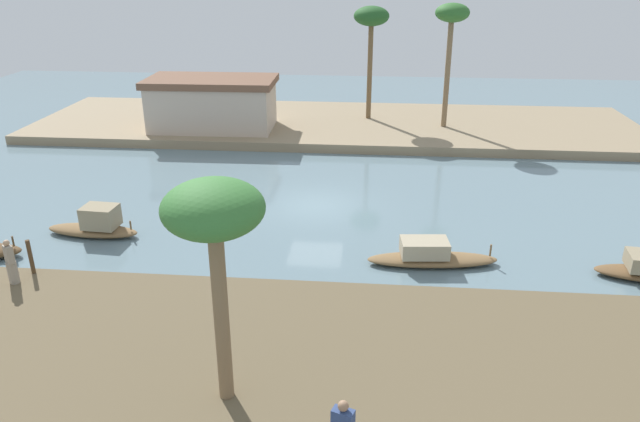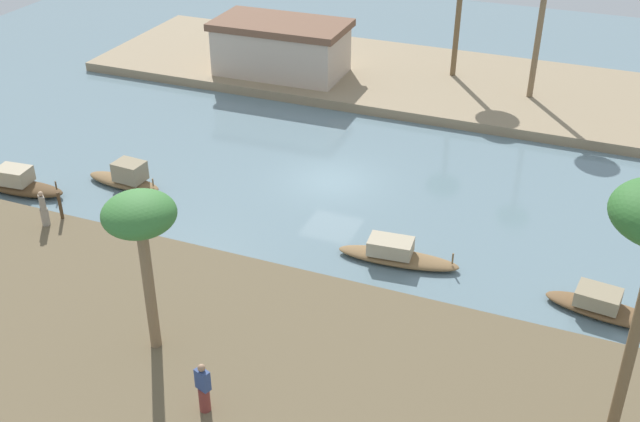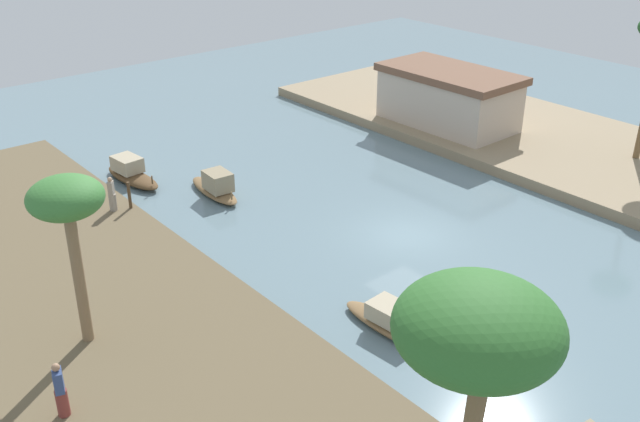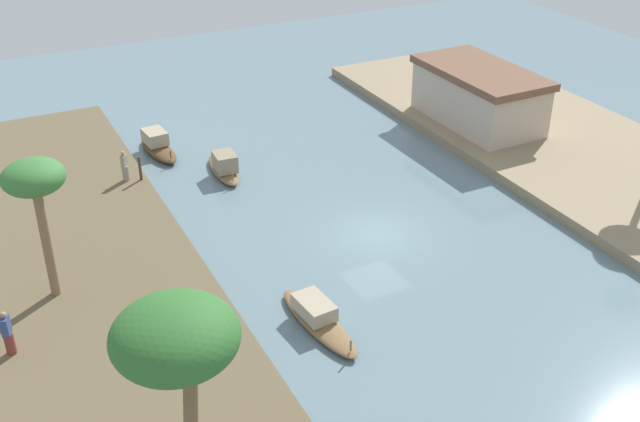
# 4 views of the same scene
# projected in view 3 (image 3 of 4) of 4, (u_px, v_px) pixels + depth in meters

# --- Properties ---
(river_water) EXTENTS (66.01, 66.01, 0.00)m
(river_water) POSITION_uv_depth(u_px,v_px,m) (407.00, 235.00, 30.54)
(river_water) COLOR slate
(river_water) RESTS_ON ground
(riverbank_left) EXTENTS (39.15, 11.14, 0.53)m
(riverbank_left) POSITION_uv_depth(u_px,v_px,m) (106.00, 356.00, 22.71)
(riverbank_left) COLOR brown
(riverbank_left) RESTS_ON ground
(riverbank_right) EXTENTS (39.15, 11.14, 0.53)m
(riverbank_right) POSITION_uv_depth(u_px,v_px,m) (587.00, 155.00, 38.13)
(riverbank_right) COLOR #937F60
(riverbank_right) RESTS_ON ground
(sampan_midstream) EXTENTS (4.85, 1.58, 0.97)m
(sampan_midstream) POSITION_uv_depth(u_px,v_px,m) (398.00, 325.00, 24.08)
(sampan_midstream) COLOR brown
(sampan_midstream) RESTS_ON river_water
(sampan_open_hull) EXTENTS (3.88, 1.37, 1.28)m
(sampan_open_hull) POSITION_uv_depth(u_px,v_px,m) (216.00, 187.00, 33.92)
(sampan_open_hull) COLOR brown
(sampan_open_hull) RESTS_ON river_water
(sampan_near_left_bank) EXTENTS (4.04, 1.60, 1.20)m
(sampan_near_left_bank) POSITION_uv_depth(u_px,v_px,m) (131.00, 173.00, 35.45)
(sampan_near_left_bank) COLOR brown
(sampan_near_left_bank) RESTS_ON river_water
(person_on_near_bank) EXTENTS (0.50, 0.43, 1.71)m
(person_on_near_bank) POSITION_uv_depth(u_px,v_px,m) (60.00, 391.00, 19.59)
(person_on_near_bank) COLOR brown
(person_on_near_bank) RESTS_ON riverbank_left
(person_by_mooring) EXTENTS (0.45, 0.45, 1.54)m
(person_by_mooring) POSITION_uv_depth(u_px,v_px,m) (112.00, 196.00, 31.22)
(person_by_mooring) COLOR gray
(person_by_mooring) RESTS_ON riverbank_left
(mooring_post) EXTENTS (0.14, 0.14, 1.22)m
(mooring_post) POSITION_uv_depth(u_px,v_px,m) (129.00, 195.00, 31.43)
(mooring_post) COLOR #4C3823
(mooring_post) RESTS_ON riverbank_left
(palm_tree_left_near) EXTENTS (2.24, 2.24, 5.54)m
(palm_tree_left_near) POSITION_uv_depth(u_px,v_px,m) (67.00, 205.00, 21.04)
(palm_tree_left_near) COLOR #7F6647
(palm_tree_left_near) RESTS_ON riverbank_left
(palm_tree_left_far) EXTENTS (2.61, 2.61, 8.17)m
(palm_tree_left_far) POSITION_uv_depth(u_px,v_px,m) (476.00, 342.00, 10.91)
(palm_tree_left_far) COLOR brown
(palm_tree_left_far) RESTS_ON riverbank_left
(riverside_building) EXTENTS (7.92, 4.38, 3.13)m
(riverside_building) POSITION_uv_depth(u_px,v_px,m) (449.00, 97.00, 41.06)
(riverside_building) COLOR #C6B29E
(riverside_building) RESTS_ON riverbank_right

